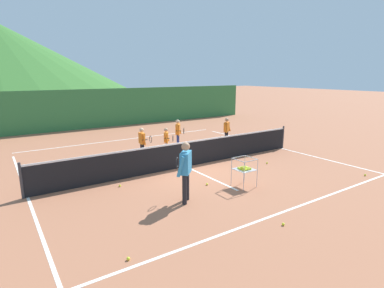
{
  "coord_description": "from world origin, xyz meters",
  "views": [
    {
      "loc": [
        -5.94,
        -9.33,
        3.42
      ],
      "look_at": [
        -0.2,
        -0.72,
        1.05
      ],
      "focal_mm": 28.55,
      "sensor_mm": 36.0,
      "label": 1
    }
  ],
  "objects_px": {
    "student_1": "(167,139)",
    "tennis_net": "(186,154)",
    "student_0": "(142,140)",
    "tennis_ball_5": "(365,175)",
    "tennis_ball_0": "(283,224)",
    "student_2": "(178,131)",
    "student_3": "(227,129)",
    "ball_cart": "(244,168)",
    "instructor": "(185,167)",
    "tennis_ball_4": "(207,184)",
    "tennis_ball_1": "(120,186)",
    "tennis_ball_2": "(128,259)",
    "tennis_ball_3": "(267,163)"
  },
  "relations": [
    {
      "from": "tennis_net",
      "to": "tennis_ball_2",
      "type": "distance_m",
      "value": 6.05
    },
    {
      "from": "student_3",
      "to": "tennis_ball_4",
      "type": "relative_size",
      "value": 19.58
    },
    {
      "from": "student_3",
      "to": "tennis_ball_0",
      "type": "xyz_separation_m",
      "value": [
        -4.3,
        -7.17,
        -0.76
      ]
    },
    {
      "from": "student_3",
      "to": "tennis_net",
      "type": "bearing_deg",
      "value": -151.11
    },
    {
      "from": "tennis_net",
      "to": "tennis_ball_1",
      "type": "height_order",
      "value": "tennis_net"
    },
    {
      "from": "student_0",
      "to": "student_1",
      "type": "relative_size",
      "value": 1.09
    },
    {
      "from": "tennis_ball_3",
      "to": "ball_cart",
      "type": "bearing_deg",
      "value": -152.02
    },
    {
      "from": "tennis_ball_3",
      "to": "tennis_ball_4",
      "type": "xyz_separation_m",
      "value": [
        -3.36,
        -0.6,
        0.0
      ]
    },
    {
      "from": "student_1",
      "to": "tennis_ball_0",
      "type": "xyz_separation_m",
      "value": [
        -0.82,
        -7.0,
        -0.69
      ]
    },
    {
      "from": "student_1",
      "to": "student_2",
      "type": "height_order",
      "value": "student_2"
    },
    {
      "from": "instructor",
      "to": "student_1",
      "type": "height_order",
      "value": "instructor"
    },
    {
      "from": "student_0",
      "to": "tennis_ball_2",
      "type": "relative_size",
      "value": 19.1
    },
    {
      "from": "student_1",
      "to": "tennis_net",
      "type": "bearing_deg",
      "value": -96.77
    },
    {
      "from": "student_2",
      "to": "student_1",
      "type": "bearing_deg",
      "value": -142.0
    },
    {
      "from": "instructor",
      "to": "tennis_ball_0",
      "type": "height_order",
      "value": "instructor"
    },
    {
      "from": "student_0",
      "to": "student_1",
      "type": "xyz_separation_m",
      "value": [
        1.1,
        -0.06,
        -0.06
      ]
    },
    {
      "from": "tennis_ball_2",
      "to": "tennis_ball_3",
      "type": "xyz_separation_m",
      "value": [
        6.96,
        2.98,
        0.0
      ]
    },
    {
      "from": "student_1",
      "to": "student_3",
      "type": "xyz_separation_m",
      "value": [
        3.48,
        0.17,
        0.08
      ]
    },
    {
      "from": "instructor",
      "to": "student_0",
      "type": "relative_size",
      "value": 1.29
    },
    {
      "from": "student_1",
      "to": "tennis_ball_4",
      "type": "xyz_separation_m",
      "value": [
        -0.72,
        -3.9,
        -0.69
      ]
    },
    {
      "from": "tennis_net",
      "to": "ball_cart",
      "type": "relative_size",
      "value": 12.19
    },
    {
      "from": "student_3",
      "to": "ball_cart",
      "type": "xyz_separation_m",
      "value": [
        -3.31,
        -4.78,
        -0.22
      ]
    },
    {
      "from": "tennis_ball_5",
      "to": "student_3",
      "type": "bearing_deg",
      "value": 97.75
    },
    {
      "from": "tennis_ball_3",
      "to": "tennis_ball_5",
      "type": "relative_size",
      "value": 1.0
    },
    {
      "from": "student_0",
      "to": "tennis_ball_4",
      "type": "height_order",
      "value": "student_0"
    },
    {
      "from": "instructor",
      "to": "student_1",
      "type": "xyz_separation_m",
      "value": [
        1.97,
        4.6,
        -0.29
      ]
    },
    {
      "from": "student_3",
      "to": "ball_cart",
      "type": "bearing_deg",
      "value": -124.66
    },
    {
      "from": "tennis_ball_5",
      "to": "student_2",
      "type": "bearing_deg",
      "value": 114.72
    },
    {
      "from": "student_0",
      "to": "tennis_ball_4",
      "type": "bearing_deg",
      "value": -84.62
    },
    {
      "from": "tennis_ball_5",
      "to": "tennis_ball_1",
      "type": "bearing_deg",
      "value": 153.48
    },
    {
      "from": "tennis_net",
      "to": "ball_cart",
      "type": "height_order",
      "value": "tennis_net"
    },
    {
      "from": "student_0",
      "to": "tennis_ball_5",
      "type": "height_order",
      "value": "student_0"
    },
    {
      "from": "tennis_net",
      "to": "student_3",
      "type": "relative_size",
      "value": 8.23
    },
    {
      "from": "instructor",
      "to": "student_0",
      "type": "xyz_separation_m",
      "value": [
        0.88,
        4.66,
        -0.23
      ]
    },
    {
      "from": "ball_cart",
      "to": "tennis_ball_0",
      "type": "bearing_deg",
      "value": -112.59
    },
    {
      "from": "tennis_ball_2",
      "to": "tennis_ball_0",
      "type": "bearing_deg",
      "value": -11.51
    },
    {
      "from": "student_1",
      "to": "tennis_ball_0",
      "type": "height_order",
      "value": "student_1"
    },
    {
      "from": "tennis_ball_5",
      "to": "tennis_ball_2",
      "type": "bearing_deg",
      "value": -179.44
    },
    {
      "from": "student_1",
      "to": "tennis_ball_2",
      "type": "height_order",
      "value": "student_1"
    },
    {
      "from": "tennis_ball_2",
      "to": "tennis_ball_5",
      "type": "relative_size",
      "value": 1.0
    },
    {
      "from": "student_3",
      "to": "tennis_ball_1",
      "type": "relative_size",
      "value": 19.58
    },
    {
      "from": "ball_cart",
      "to": "tennis_ball_5",
      "type": "bearing_deg",
      "value": -20.84
    },
    {
      "from": "ball_cart",
      "to": "tennis_ball_2",
      "type": "height_order",
      "value": "ball_cart"
    },
    {
      "from": "tennis_net",
      "to": "tennis_ball_1",
      "type": "distance_m",
      "value": 2.95
    },
    {
      "from": "ball_cart",
      "to": "tennis_ball_3",
      "type": "height_order",
      "value": "ball_cart"
    },
    {
      "from": "tennis_ball_1",
      "to": "ball_cart",
      "type": "bearing_deg",
      "value": -33.1
    },
    {
      "from": "student_3",
      "to": "ball_cart",
      "type": "relative_size",
      "value": 1.48
    },
    {
      "from": "student_0",
      "to": "tennis_ball_2",
      "type": "distance_m",
      "value": 7.16
    },
    {
      "from": "tennis_ball_0",
      "to": "tennis_ball_1",
      "type": "xyz_separation_m",
      "value": [
        -2.24,
        4.5,
        0.0
      ]
    },
    {
      "from": "tennis_ball_3",
      "to": "tennis_net",
      "type": "bearing_deg",
      "value": 153.4
    }
  ]
}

